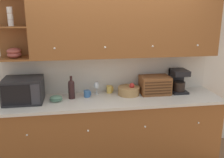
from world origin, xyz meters
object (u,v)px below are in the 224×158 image
bowl_stack_on_counter (56,98)px  bread_box (155,85)px  microwave (24,90)px  mug_blue_second (87,94)px  coffee_maker (178,80)px  mug (110,89)px  wine_glass (97,86)px  fruit_basket (129,91)px  wine_bottle (71,88)px

bowl_stack_on_counter → bread_box: (1.40, 0.10, 0.09)m
microwave → mug_blue_second: microwave is taller
bowl_stack_on_counter → coffee_maker: coffee_maker is taller
mug → bread_box: 0.66m
wine_glass → microwave: bearing=-169.8°
fruit_basket → coffee_maker: bearing=1.9°
microwave → mug_blue_second: (0.83, 0.07, -0.11)m
microwave → fruit_basket: microwave is taller
mug_blue_second → wine_glass: (0.14, 0.10, 0.08)m
microwave → wine_bottle: 0.62m
microwave → coffee_maker: coffee_maker is taller
wine_glass → mug: 0.21m
mug → coffee_maker: (1.00, -0.10, 0.12)m
bowl_stack_on_counter → mug_blue_second: (0.42, 0.10, 0.01)m
microwave → mug: bearing=10.0°
mug_blue_second → fruit_basket: bearing=0.8°
microwave → bowl_stack_on_counter: microwave is taller
bowl_stack_on_counter → bread_box: bearing=3.9°
wine_bottle → fruit_basket: wine_bottle is taller
wine_glass → coffee_maker: size_ratio=0.54×
fruit_basket → wine_glass: bearing=168.3°
microwave → mug: microwave is taller
fruit_basket → bread_box: bread_box is taller
bowl_stack_on_counter → coffee_maker: bearing=4.2°
mug_blue_second → bread_box: 0.98m
microwave → fruit_basket: size_ratio=1.59×
wine_glass → coffee_maker: bearing=-3.3°
mug_blue_second → fruit_basket: (0.60, 0.01, 0.01)m
microwave → wine_glass: microwave is taller
bowl_stack_on_counter → mug: size_ratio=1.61×
mug_blue_second → fruit_basket: fruit_basket is taller
bowl_stack_on_counter → fruit_basket: (1.02, 0.10, 0.03)m
coffee_maker → bowl_stack_on_counter: bearing=-175.8°
bowl_stack_on_counter → coffee_maker: (1.76, 0.13, 0.14)m
mug → bread_box: size_ratio=0.25×
mug → fruit_basket: size_ratio=0.34×
coffee_maker → mug: bearing=174.3°
microwave → bowl_stack_on_counter: size_ratio=2.89×
mug_blue_second → coffee_maker: 1.35m
mug_blue_second → wine_glass: wine_glass is taller
wine_bottle → mug: wine_bottle is taller
mug_blue_second → coffee_maker: bearing=1.4°
fruit_basket → microwave: bearing=-176.8°
wine_glass → coffee_maker: coffee_maker is taller
bowl_stack_on_counter → mug_blue_second: size_ratio=1.68×
mug → coffee_maker: bearing=-5.7°
microwave → coffee_maker: (2.17, 0.10, 0.01)m
bread_box → microwave: bearing=-177.7°
microwave → fruit_basket: 1.43m
mug_blue_second → wine_glass: size_ratio=0.55×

